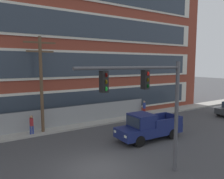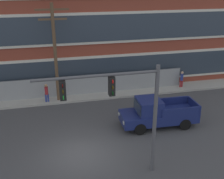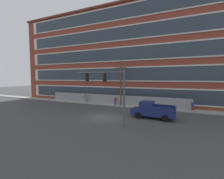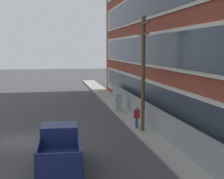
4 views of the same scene
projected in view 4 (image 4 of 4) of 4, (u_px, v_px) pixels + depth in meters
ground_plane at (23, 141)px, 21.53m from camera, size 160.00×160.00×0.00m
sidewalk_building_side at (152, 134)px, 22.98m from camera, size 80.00×2.09×0.16m
chain_link_fence at (144, 113)px, 26.07m from camera, size 27.47×0.06×1.88m
pickup_truck_navy at (59, 150)px, 16.35m from camera, size 5.39×2.16×2.07m
utility_pole_near_corner at (143, 69)px, 23.17m from camera, size 2.51×0.26×7.96m
electrical_cabinet at (118, 103)px, 31.01m from camera, size 0.74×0.50×1.76m
pedestrian_by_fence at (137, 116)px, 24.46m from camera, size 0.32×0.41×1.69m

